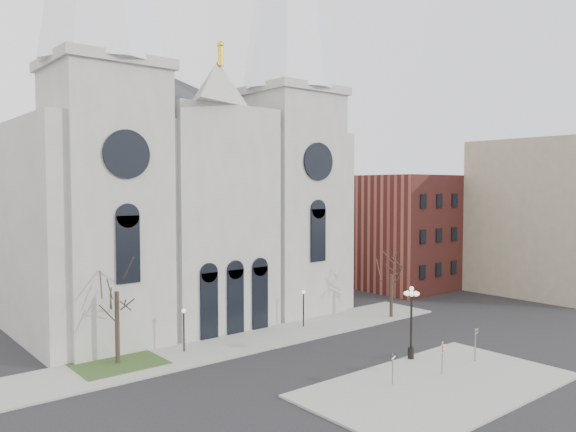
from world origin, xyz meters
TOP-DOWN VIEW (x-y plane):
  - ground at (0.00, 0.00)m, footprint 160.00×160.00m
  - sidewalk_near at (3.00, -5.00)m, footprint 18.00×10.00m
  - sidewalk_far at (0.00, 11.00)m, footprint 40.00×6.00m
  - grass_patch at (-11.00, 12.00)m, footprint 6.00×5.00m
  - cathedral at (0.00, 22.86)m, footprint 33.00×26.66m
  - bg_building_brick at (30.00, 22.00)m, footprint 14.00×18.00m
  - bg_building_tan at (38.00, 6.00)m, footprint 10.00×14.00m
  - tree_left at (-11.00, 12.00)m, footprint 3.20×3.20m
  - tree_right at (15.00, 9.00)m, footprint 3.20×3.20m
  - ped_lamp_left at (-6.00, 11.50)m, footprint 0.32×0.32m
  - ped_lamp_right at (6.00, 11.50)m, footprint 0.32×0.32m
  - stop_sign at (4.61, -4.09)m, footprint 0.82×0.09m
  - globe_lamp at (5.86, -0.54)m, footprint 1.27×1.27m
  - one_way_sign at (0.71, -3.14)m, footprint 0.81×0.36m
  - street_name_sign at (9.06, -3.77)m, footprint 0.72×0.30m

SIDE VIEW (x-z plane):
  - ground at x=0.00m, z-range 0.00..0.00m
  - sidewalk_near at x=3.00m, z-range 0.00..0.14m
  - sidewalk_far at x=0.00m, z-range 0.00..0.14m
  - grass_patch at x=-11.00m, z-range 0.00..0.18m
  - one_way_sign at x=0.71m, z-range 0.50..2.45m
  - street_name_sign at x=9.06m, z-range 0.35..2.70m
  - stop_sign at x=4.61m, z-range 0.64..2.91m
  - ped_lamp_left at x=-6.00m, z-range 0.70..3.96m
  - ped_lamp_right at x=6.00m, z-range 0.70..3.96m
  - globe_lamp at x=5.86m, z-range 0.82..6.10m
  - tree_right at x=15.00m, z-range 1.47..7.47m
  - tree_left at x=-11.00m, z-range 1.83..9.33m
  - bg_building_brick at x=30.00m, z-range 0.00..14.00m
  - bg_building_tan at x=38.00m, z-range 0.00..18.00m
  - cathedral at x=0.00m, z-range -8.52..45.48m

